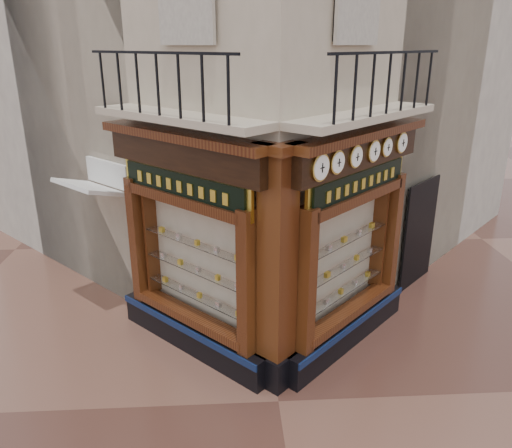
{
  "coord_description": "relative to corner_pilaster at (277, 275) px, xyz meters",
  "views": [
    {
      "loc": [
        -0.73,
        -6.36,
        5.27
      ],
      "look_at": [
        -0.23,
        2.0,
        2.24
      ],
      "focal_mm": 35.0,
      "sensor_mm": 36.0,
      "label": 1
    }
  ],
  "objects": [
    {
      "name": "ground",
      "position": [
        0.0,
        -0.5,
        -1.95
      ],
      "size": [
        80.0,
        80.0,
        0.0
      ],
      "primitive_type": "plane",
      "color": "#4D2D24",
      "rests_on": "ground"
    },
    {
      "name": "main_building",
      "position": [
        0.0,
        5.66,
        4.05
      ],
      "size": [
        11.31,
        11.31,
        12.0
      ],
      "primitive_type": "cube",
      "rotation": [
        0.0,
        0.0,
        0.79
      ],
      "color": "beige",
      "rests_on": "ground"
    },
    {
      "name": "neighbour_left",
      "position": [
        -2.47,
        8.13,
        3.55
      ],
      "size": [
        11.31,
        11.31,
        11.0
      ],
      "primitive_type": "cube",
      "rotation": [
        0.0,
        0.0,
        0.79
      ],
      "color": "beige",
      "rests_on": "ground"
    },
    {
      "name": "neighbour_right",
      "position": [
        2.47,
        8.13,
        3.55
      ],
      "size": [
        11.31,
        11.31,
        11.0
      ],
      "primitive_type": "cube",
      "rotation": [
        0.0,
        0.0,
        0.79
      ],
      "color": "beige",
      "rests_on": "ground"
    },
    {
      "name": "shopfront_left",
      "position": [
        -1.41,
        1.07,
        0.03
      ],
      "size": [
        2.86,
        2.86,
        3.98
      ],
      "rotation": [
        0.0,
        0.0,
        2.36
      ],
      "color": "black",
      "rests_on": "ground"
    },
    {
      "name": "shopfront_right",
      "position": [
        1.41,
        1.07,
        0.03
      ],
      "size": [
        2.86,
        2.86,
        3.98
      ],
      "rotation": [
        0.0,
        0.0,
        0.79
      ],
      "color": "black",
      "rests_on": "ground"
    },
    {
      "name": "corner_pilaster",
      "position": [
        0.0,
        0.0,
        0.0
      ],
      "size": [
        0.85,
        0.85,
        3.98
      ],
      "rotation": [
        0.0,
        0.0,
        0.79
      ],
      "color": "black",
      "rests_on": "ground"
    },
    {
      "name": "balcony",
      "position": [
        0.0,
        0.99,
        2.27
      ],
      "size": [
        5.94,
        2.97,
        1.03
      ],
      "color": "beige",
      "rests_on": "ground"
    },
    {
      "name": "clock_a",
      "position": [
        0.59,
        -0.01,
        1.67
      ],
      "size": [
        0.33,
        0.33,
        0.41
      ],
      "rotation": [
        0.0,
        0.0,
        0.79
      ],
      "color": "gold",
      "rests_on": "ground"
    },
    {
      "name": "clock_b",
      "position": [
        0.9,
        0.29,
        1.67
      ],
      "size": [
        0.29,
        0.29,
        0.36
      ],
      "rotation": [
        0.0,
        0.0,
        0.79
      ],
      "color": "gold",
      "rests_on": "ground"
    },
    {
      "name": "clock_c",
      "position": [
        1.27,
        0.67,
        1.67
      ],
      "size": [
        0.29,
        0.29,
        0.36
      ],
      "rotation": [
        0.0,
        0.0,
        0.79
      ],
      "color": "gold",
      "rests_on": "ground"
    },
    {
      "name": "clock_d",
      "position": [
        1.67,
        1.06,
        1.67
      ],
      "size": [
        0.3,
        0.3,
        0.37
      ],
      "rotation": [
        0.0,
        0.0,
        0.79
      ],
      "color": "gold",
      "rests_on": "ground"
    },
    {
      "name": "clock_e",
      "position": [
        1.98,
        1.38,
        1.67
      ],
      "size": [
        0.27,
        0.27,
        0.34
      ],
      "rotation": [
        0.0,
        0.0,
        0.79
      ],
      "color": "gold",
      "rests_on": "ground"
    },
    {
      "name": "clock_f",
      "position": [
        2.37,
        1.77,
        1.67
      ],
      "size": [
        0.3,
        0.3,
        0.38
      ],
      "rotation": [
        0.0,
        0.0,
        0.79
      ],
      "color": "gold",
      "rests_on": "ground"
    },
    {
      "name": "awning",
      "position": [
        -3.45,
        2.74,
        -1.95
      ],
      "size": [
        1.58,
        1.58,
        0.31
      ],
      "primitive_type": null,
      "rotation": [
        0.28,
        0.0,
        2.36
      ],
      "color": "white",
      "rests_on": "ground"
    },
    {
      "name": "signboard_left",
      "position": [
        -1.46,
        1.01,
        1.15
      ],
      "size": [
        2.2,
        2.2,
        0.59
      ],
      "rotation": [
        0.0,
        0.0,
        2.36
      ],
      "color": "yellow",
      "rests_on": "ground"
    },
    {
      "name": "signboard_right",
      "position": [
        1.46,
        1.01,
        1.15
      ],
      "size": [
        2.13,
        2.13,
        0.57
      ],
      "rotation": [
        0.0,
        0.0,
        0.79
      ],
      "color": "yellow",
      "rests_on": "ground"
    }
  ]
}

